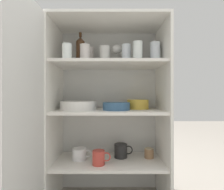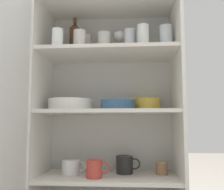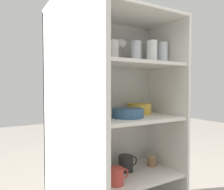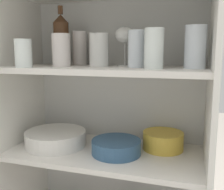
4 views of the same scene
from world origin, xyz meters
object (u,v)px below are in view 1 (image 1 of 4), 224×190
object	(u,v)px
plate_stack_white	(78,106)
mixing_bowl_large	(116,106)
wine_bottle	(80,51)
serving_bowl_small	(138,104)
storage_jar	(149,153)
coffee_mug_primary	(80,154)

from	to	relation	value
plate_stack_white	mixing_bowl_large	size ratio (longest dim) A/B	1.32
wine_bottle	mixing_bowl_large	size ratio (longest dim) A/B	1.28
wine_bottle	serving_bowl_small	distance (m)	0.60
wine_bottle	serving_bowl_small	world-z (taller)	wine_bottle
plate_stack_white	storage_jar	xyz separation A→B (m)	(0.52, 0.05, -0.36)
mixing_bowl_large	serving_bowl_small	distance (m)	0.20
wine_bottle	coffee_mug_primary	world-z (taller)	wine_bottle
coffee_mug_primary	plate_stack_white	bearing A→B (deg)	-117.53
serving_bowl_small	storage_jar	distance (m)	0.38
plate_stack_white	serving_bowl_small	bearing A→B (deg)	11.83
mixing_bowl_large	coffee_mug_primary	distance (m)	0.44
wine_bottle	mixing_bowl_large	world-z (taller)	wine_bottle
plate_stack_white	serving_bowl_small	distance (m)	0.45
serving_bowl_small	storage_jar	world-z (taller)	serving_bowl_small
serving_bowl_small	coffee_mug_primary	xyz separation A→B (m)	(-0.43, -0.08, -0.36)
serving_bowl_small	wine_bottle	bearing A→B (deg)	-178.11
plate_stack_white	mixing_bowl_large	world-z (taller)	plate_stack_white
mixing_bowl_large	storage_jar	size ratio (longest dim) A/B	2.67
mixing_bowl_large	serving_bowl_small	size ratio (longest dim) A/B	1.18
mixing_bowl_large	coffee_mug_primary	world-z (taller)	mixing_bowl_large
serving_bowl_small	mixing_bowl_large	bearing A→B (deg)	-148.37
plate_stack_white	coffee_mug_primary	bearing A→B (deg)	62.47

